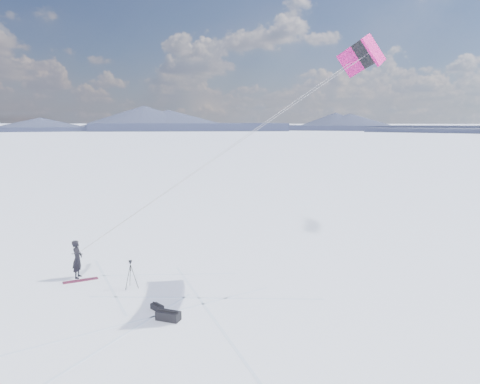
# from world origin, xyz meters

# --- Properties ---
(ground) EXTENTS (1800.00, 1800.00, 0.00)m
(ground) POSITION_xyz_m (0.00, 0.00, 0.00)
(ground) COLOR white
(horizon_hills) EXTENTS (704.00, 704.42, 8.00)m
(horizon_hills) POSITION_xyz_m (-0.00, 0.00, 3.06)
(horizon_hills) COLOR #20263B
(horizon_hills) RESTS_ON ground
(snow_tracks) EXTENTS (14.76, 10.25, 0.01)m
(snow_tracks) POSITION_xyz_m (-0.65, -0.35, 0.00)
(snow_tracks) COLOR silver
(snow_tracks) RESTS_ON ground
(snowkiter) EXTENTS (0.56, 0.76, 1.93)m
(snowkiter) POSITION_xyz_m (-2.07, 2.08, 0.00)
(snowkiter) COLOR black
(snowkiter) RESTS_ON ground
(snowboard) EXTENTS (1.54, 1.20, 0.04)m
(snowboard) POSITION_xyz_m (-1.72, 1.62, 0.02)
(snowboard) COLOR maroon
(snowboard) RESTS_ON ground
(tripod) EXTENTS (0.56, 0.64, 1.36)m
(tripod) POSITION_xyz_m (1.12, 1.01, 0.87)
(tripod) COLOR black
(tripod) RESTS_ON ground
(gear_bag_a) EXTENTS (1.02, 0.65, 0.42)m
(gear_bag_a) POSITION_xyz_m (3.87, -2.24, 0.19)
(gear_bag_a) COLOR black
(gear_bag_a) RESTS_ON ground
(gear_bag_b) EXTENTS (0.67, 0.63, 0.28)m
(gear_bag_b) POSITION_xyz_m (3.12, -1.32, 0.12)
(gear_bag_b) COLOR black
(gear_bag_b) RESTS_ON ground
(power_kite) EXTENTS (15.00, 5.38, 10.51)m
(power_kite) POSITION_xyz_m (11.78, 3.75, 10.88)
(power_kite) COLOR #CE1071
(power_kite) RESTS_ON ground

